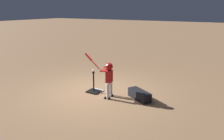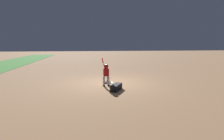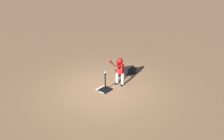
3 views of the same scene
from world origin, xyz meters
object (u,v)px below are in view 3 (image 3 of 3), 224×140
Objects in this scene: batter_child at (120,68)px; equipment_bag at (125,71)px; baseball at (105,73)px; batting_tee at (105,88)px.

equipment_bag is at bearing -156.63° from batter_child.
batter_child reaches higher than baseball.
baseball is 1.73m from equipment_bag.
batting_tee is at bearing -12.36° from batter_child.
batting_tee is at bearing 38.56° from equipment_bag.
equipment_bag is (-1.60, -0.25, -0.63)m from baseball.
batting_tee is 9.86× the size of baseball.
batter_child is 1.68× the size of equipment_bag.
batter_child is 19.08× the size of baseball.
equipment_bag is at bearing -171.15° from baseball.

